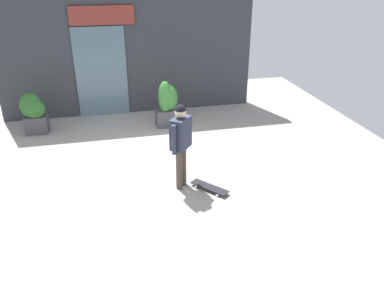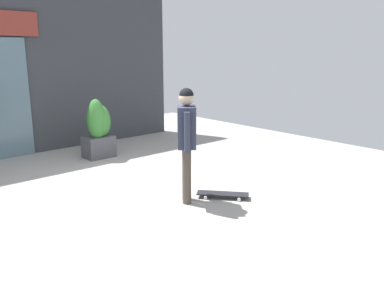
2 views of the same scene
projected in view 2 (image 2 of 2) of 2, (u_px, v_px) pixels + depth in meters
name	position (u px, v px, depth m)	size (l,w,h in m)	color
ground_plane	(117.00, 192.00, 6.34)	(12.00, 12.00, 0.00)	#9E9993
building_facade	(27.00, 69.00, 8.45)	(7.17, 0.31, 3.74)	#383A3F
skateboarder	(186.00, 133.00, 5.71)	(0.47, 0.50, 1.72)	#4C4238
skateboard	(223.00, 194.00, 6.07)	(0.67, 0.75, 0.08)	black
planter_box_right	(98.00, 128.00, 8.30)	(0.61, 0.56, 1.26)	#47474C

